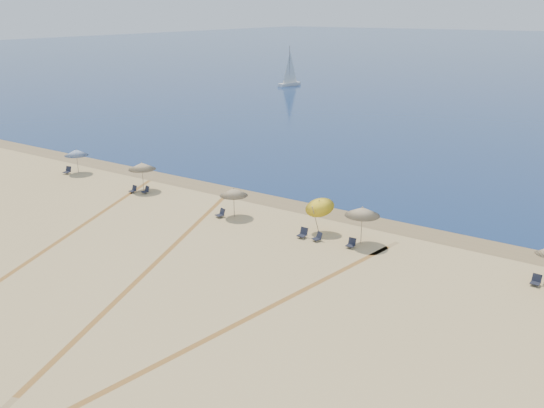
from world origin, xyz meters
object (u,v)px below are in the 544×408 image
Objects in this scene: chair_3 at (221,213)px; chair_6 at (351,243)px; chair_0 at (68,170)px; sailboat_1 at (290,74)px; umbrella_3 at (319,204)px; chair_7 at (536,281)px; umbrella_2 at (234,192)px; chair_5 at (318,237)px; umbrella_1 at (142,166)px; chair_2 at (146,190)px; umbrella_4 at (362,211)px; chair_4 at (303,233)px; umbrella_0 at (76,153)px; chair_1 at (133,189)px.

chair_3 is 10.61m from chair_6.
sailboat_1 reaches higher than chair_0.
umbrella_3 reaches higher than chair_7.
umbrella_2 is 3.10× the size of chair_5.
umbrella_1 is at bearing -55.43° from sailboat_1.
chair_2 is at bearing -55.00° from sailboat_1.
umbrella_4 is (20.50, -0.44, 0.12)m from umbrella_1.
chair_2 is at bearing -170.26° from chair_3.
umbrella_4 is at bearing 18.57° from chair_4.
sailboat_1 is (-16.93, 66.38, 2.05)m from chair_0.
umbrella_0 is 0.30× the size of sailboat_1.
chair_6 is (3.09, -1.15, -1.76)m from umbrella_3.
umbrella_2 is at bearing 177.61° from chair_6.
umbrella_4 reaches higher than umbrella_2.
chair_5 is at bearing 2.72° from chair_4.
umbrella_2 is 6.63m from chair_4.
umbrella_2 is (10.38, -0.89, -0.23)m from umbrella_1.
chair_6 is at bearing 9.01° from chair_2.
umbrella_1 reaches higher than chair_3.
chair_2 is at bearing -32.36° from umbrella_1.
chair_6 is (-0.25, -0.91, -1.98)m from umbrella_4.
sailboat_1 is (-27.46, 66.66, 2.08)m from chair_2.
sailboat_1 is at bearing 147.67° from chair_5.
chair_4 is at bearing -105.90° from umbrella_3.
umbrella_1 is 71.33m from sailboat_1.
umbrella_2 reaches higher than chair_3.
umbrella_4 is (29.57, -0.90, 0.27)m from umbrella_0.
umbrella_1 is 3.64× the size of chair_2.
umbrella_3 is at bearing 159.86° from chair_6.
chair_5 is 1.16× the size of chair_7.
umbrella_0 reaches higher than chair_6.
chair_6 is at bearing -20.45° from umbrella_3.
umbrella_2 reaches higher than chair_6.
chair_2 is at bearing -178.97° from umbrella_3.
umbrella_3 reaches higher than chair_3.
chair_0 is 9.52m from chair_1.
chair_3 is 1.19× the size of chair_7.
chair_1 is 0.98× the size of chair_7.
chair_2 is at bearing 26.29° from chair_1.
umbrella_3 is 3.75× the size of chair_5.
chair_3 is (-0.74, -0.66, -1.63)m from umbrella_2.
umbrella_1 is 10.42m from umbrella_2.
umbrella_4 is at bearing -42.08° from sailboat_1.
umbrella_3 reaches higher than chair_1.
chair_4 is 80.52m from sailboat_1.
umbrella_0 is 3.72× the size of chair_7.
umbrella_0 reaches higher than chair_4.
chair_4 is at bearing 7.53° from chair_2.
chair_1 is at bearing -157.74° from chair_5.
chair_4 is at bearing -44.73° from sailboat_1.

